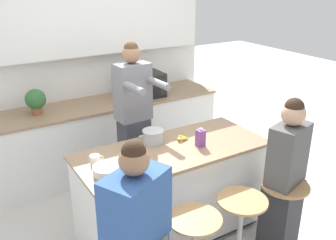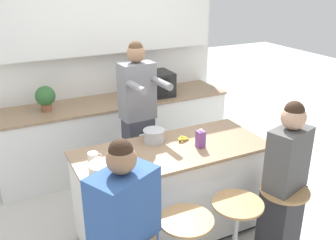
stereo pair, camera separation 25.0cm
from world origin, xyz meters
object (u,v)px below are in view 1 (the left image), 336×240
(person_cooking, at_px, (134,126))
(potted_plant, at_px, (36,100))
(bar_stool_center_right, at_px, (240,228))
(microwave, at_px, (144,85))
(kitchen_island, at_px, (172,192))
(person_seated_near, at_px, (284,183))
(fruit_bowl, at_px, (107,170))
(cooking_pot, at_px, (153,136))
(juice_carton, at_px, (200,138))
(banana_bunch, at_px, (182,138))
(bar_stool_rightmost, at_px, (282,212))
(coffee_cup_near, at_px, (95,160))

(person_cooking, xyz_separation_m, potted_plant, (-0.78, 0.87, 0.18))
(bar_stool_center_right, bearing_deg, microwave, 82.54)
(kitchen_island, bearing_deg, person_seated_near, -43.40)
(person_seated_near, height_order, fruit_bowl, person_seated_near)
(cooking_pot, bearing_deg, kitchen_island, -68.48)
(person_seated_near, relative_size, juice_carton, 8.50)
(bar_stool_center_right, relative_size, banana_bunch, 5.02)
(bar_stool_rightmost, distance_m, potted_plant, 2.82)
(person_cooking, relative_size, juice_carton, 10.33)
(bar_stool_rightmost, xyz_separation_m, person_cooking, (-0.74, 1.41, 0.49))
(juice_carton, distance_m, microwave, 1.63)
(fruit_bowl, bearing_deg, banana_bunch, 15.17)
(cooking_pot, xyz_separation_m, banana_bunch, (0.25, -0.10, -0.04))
(cooking_pot, bearing_deg, microwave, 65.26)
(cooking_pot, xyz_separation_m, fruit_bowl, (-0.60, -0.33, -0.03))
(bar_stool_rightmost, bearing_deg, microwave, 94.58)
(banana_bunch, height_order, juice_carton, juice_carton)
(person_seated_near, relative_size, banana_bunch, 10.68)
(potted_plant, bearing_deg, bar_stool_center_right, -64.99)
(bar_stool_rightmost, height_order, potted_plant, potted_plant)
(person_cooking, bearing_deg, bar_stool_center_right, -82.52)
(bar_stool_center_right, xyz_separation_m, microwave, (0.29, 2.21, 0.65))
(fruit_bowl, relative_size, microwave, 0.48)
(bar_stool_rightmost, height_order, fruit_bowl, fruit_bowl)
(bar_stool_rightmost, bearing_deg, potted_plant, 123.69)
(bar_stool_center_right, height_order, microwave, microwave)
(person_seated_near, distance_m, fruit_bowl, 1.54)
(potted_plant, bearing_deg, fruit_bowl, -85.42)
(banana_bunch, bearing_deg, person_cooking, 109.49)
(bar_stool_rightmost, height_order, cooking_pot, cooking_pot)
(person_cooking, relative_size, person_seated_near, 1.21)
(person_cooking, xyz_separation_m, cooking_pot, (-0.04, -0.48, 0.08))
(juice_carton, bearing_deg, potted_plant, 122.90)
(person_seated_near, relative_size, fruit_bowl, 6.49)
(kitchen_island, distance_m, potted_plant, 1.86)
(bar_stool_rightmost, relative_size, coffee_cup_near, 5.81)
(person_cooking, distance_m, banana_bunch, 0.62)
(person_cooking, height_order, juice_carton, person_cooking)
(cooking_pot, distance_m, microwave, 1.45)
(microwave, bearing_deg, kitchen_island, -109.03)
(bar_stool_center_right, relative_size, juice_carton, 4.00)
(coffee_cup_near, bearing_deg, person_cooking, 42.60)
(person_seated_near, relative_size, coffee_cup_near, 12.35)
(bar_stool_rightmost, xyz_separation_m, juice_carton, (-0.45, 0.63, 0.59))
(person_cooking, distance_m, fruit_bowl, 1.04)
(person_seated_near, distance_m, juice_carton, 0.83)
(person_seated_near, bearing_deg, fruit_bowl, 142.01)
(bar_stool_center_right, distance_m, fruit_bowl, 1.21)
(bar_stool_rightmost, xyz_separation_m, banana_bunch, (-0.53, 0.82, 0.53))
(bar_stool_center_right, height_order, cooking_pot, cooking_pot)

